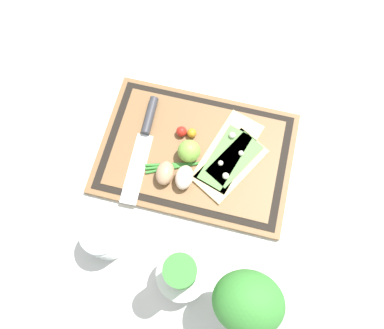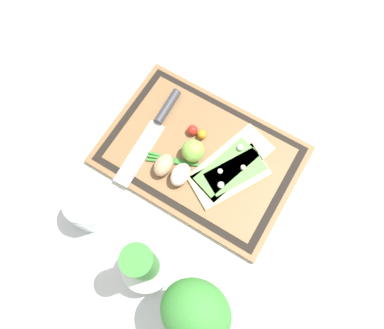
# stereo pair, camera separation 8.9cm
# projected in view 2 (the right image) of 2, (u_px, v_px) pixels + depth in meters

# --- Properties ---
(ground_plane) EXTENTS (6.00, 6.00, 0.00)m
(ground_plane) POSITION_uv_depth(u_px,v_px,m) (200.00, 156.00, 0.93)
(ground_plane) COLOR silver
(cutting_board) EXTENTS (0.47, 0.33, 0.02)m
(cutting_board) POSITION_uv_depth(u_px,v_px,m) (200.00, 155.00, 0.93)
(cutting_board) COLOR brown
(cutting_board) RESTS_ON ground_plane
(pizza_slice_near) EXTENTS (0.15, 0.22, 0.02)m
(pizza_slice_near) POSITION_uv_depth(u_px,v_px,m) (231.00, 163.00, 0.90)
(pizza_slice_near) COLOR #DBBC7F
(pizza_slice_near) RESTS_ON cutting_board
(pizza_slice_far) EXTENTS (0.17, 0.20, 0.02)m
(pizza_slice_far) POSITION_uv_depth(u_px,v_px,m) (231.00, 175.00, 0.89)
(pizza_slice_far) COLOR #DBBC7F
(pizza_slice_far) RESTS_ON cutting_board
(knife) EXTENTS (0.05, 0.28, 0.02)m
(knife) POSITION_uv_depth(u_px,v_px,m) (159.00, 120.00, 0.94)
(knife) COLOR silver
(knife) RESTS_ON cutting_board
(egg_brown) EXTENTS (0.04, 0.06, 0.04)m
(egg_brown) POSITION_uv_depth(u_px,v_px,m) (164.00, 165.00, 0.88)
(egg_brown) COLOR tan
(egg_brown) RESTS_ON cutting_board
(egg_pink) EXTENTS (0.04, 0.06, 0.04)m
(egg_pink) POSITION_uv_depth(u_px,v_px,m) (180.00, 175.00, 0.88)
(egg_pink) COLOR beige
(egg_pink) RESTS_ON cutting_board
(lime) EXTENTS (0.05, 0.05, 0.05)m
(lime) POSITION_uv_depth(u_px,v_px,m) (193.00, 151.00, 0.89)
(lime) COLOR #7FB742
(lime) RESTS_ON cutting_board
(cherry_tomato_red) EXTENTS (0.03, 0.03, 0.03)m
(cherry_tomato_red) POSITION_uv_depth(u_px,v_px,m) (193.00, 130.00, 0.92)
(cherry_tomato_red) COLOR red
(cherry_tomato_red) RESTS_ON cutting_board
(cherry_tomato_yellow) EXTENTS (0.02, 0.02, 0.02)m
(cherry_tomato_yellow) POSITION_uv_depth(u_px,v_px,m) (202.00, 134.00, 0.92)
(cherry_tomato_yellow) COLOR orange
(cherry_tomato_yellow) RESTS_ON cutting_board
(scallion_bunch) EXTENTS (0.24, 0.11, 0.01)m
(scallion_bunch) POSITION_uv_depth(u_px,v_px,m) (198.00, 165.00, 0.90)
(scallion_bunch) COLOR #388433
(scallion_bunch) RESTS_ON cutting_board
(herb_pot) EXTENTS (0.11, 0.11, 0.23)m
(herb_pot) POSITION_uv_depth(u_px,v_px,m) (146.00, 266.00, 0.77)
(herb_pot) COLOR white
(herb_pot) RESTS_ON ground_plane
(sauce_jar) EXTENTS (0.09, 0.09, 0.10)m
(sauce_jar) POSITION_uv_depth(u_px,v_px,m) (89.00, 209.00, 0.84)
(sauce_jar) COLOR silver
(sauce_jar) RESTS_ON ground_plane
(herb_glass) EXTENTS (0.13, 0.12, 0.21)m
(herb_glass) POSITION_uv_depth(u_px,v_px,m) (196.00, 312.00, 0.70)
(herb_glass) COLOR silver
(herb_glass) RESTS_ON ground_plane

